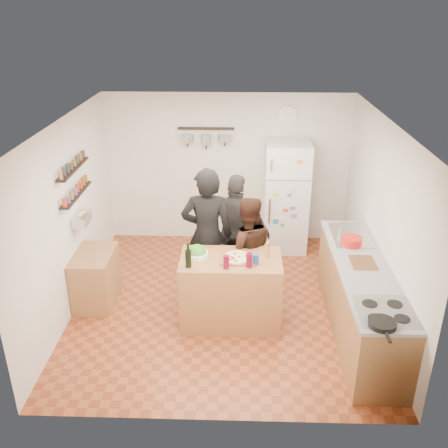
{
  "coord_description": "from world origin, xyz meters",
  "views": [
    {
      "loc": [
        0.19,
        -5.81,
        3.82
      ],
      "look_at": [
        0.0,
        0.1,
        1.15
      ],
      "focal_mm": 40.0,
      "sensor_mm": 36.0,
      "label": 1
    }
  ],
  "objects_px": {
    "wine_bottle": "(188,259)",
    "wall_clock": "(288,115)",
    "skillet": "(382,324)",
    "fridge": "(286,197)",
    "side_table": "(96,278)",
    "person_left": "(207,235)",
    "counter_run": "(360,299)",
    "person_back": "(237,231)",
    "red_bowl": "(352,241)",
    "salad_bowl": "(197,254)",
    "pepper_mill": "(267,251)",
    "salt_canister": "(256,259)",
    "prep_island": "(231,290)",
    "person_center": "(247,251)"
  },
  "relations": [
    {
      "from": "pepper_mill",
      "to": "person_back",
      "type": "height_order",
      "value": "person_back"
    },
    {
      "from": "wine_bottle",
      "to": "fridge",
      "type": "bearing_deg",
      "value": 60.35
    },
    {
      "from": "wine_bottle",
      "to": "pepper_mill",
      "type": "height_order",
      "value": "wine_bottle"
    },
    {
      "from": "salt_canister",
      "to": "fridge",
      "type": "bearing_deg",
      "value": 76.39
    },
    {
      "from": "salad_bowl",
      "to": "person_left",
      "type": "bearing_deg",
      "value": 80.4
    },
    {
      "from": "skillet",
      "to": "wall_clock",
      "type": "bearing_deg",
      "value": 99.63
    },
    {
      "from": "red_bowl",
      "to": "side_table",
      "type": "xyz_separation_m",
      "value": [
        -3.39,
        0.0,
        -0.61
      ]
    },
    {
      "from": "salt_canister",
      "to": "wall_clock",
      "type": "height_order",
      "value": "wall_clock"
    },
    {
      "from": "salad_bowl",
      "to": "fridge",
      "type": "height_order",
      "value": "fridge"
    },
    {
      "from": "salt_canister",
      "to": "side_table",
      "type": "height_order",
      "value": "salt_canister"
    },
    {
      "from": "pepper_mill",
      "to": "person_back",
      "type": "relative_size",
      "value": 0.1
    },
    {
      "from": "salt_canister",
      "to": "side_table",
      "type": "relative_size",
      "value": 0.15
    },
    {
      "from": "salad_bowl",
      "to": "red_bowl",
      "type": "xyz_separation_m",
      "value": [
        1.97,
        0.35,
        0.04
      ]
    },
    {
      "from": "prep_island",
      "to": "counter_run",
      "type": "xyz_separation_m",
      "value": [
        1.6,
        -0.15,
        -0.01
      ]
    },
    {
      "from": "salad_bowl",
      "to": "wine_bottle",
      "type": "distance_m",
      "value": 0.29
    },
    {
      "from": "counter_run",
      "to": "skillet",
      "type": "distance_m",
      "value": 1.3
    },
    {
      "from": "salt_canister",
      "to": "wall_clock",
      "type": "bearing_deg",
      "value": 78.06
    },
    {
      "from": "side_table",
      "to": "wine_bottle",
      "type": "bearing_deg",
      "value": -24.85
    },
    {
      "from": "wall_clock",
      "to": "prep_island",
      "type": "bearing_deg",
      "value": -108.91
    },
    {
      "from": "salad_bowl",
      "to": "red_bowl",
      "type": "bearing_deg",
      "value": 10.08
    },
    {
      "from": "prep_island",
      "to": "side_table",
      "type": "bearing_deg",
      "value": 167.72
    },
    {
      "from": "salad_bowl",
      "to": "side_table",
      "type": "height_order",
      "value": "salad_bowl"
    },
    {
      "from": "skillet",
      "to": "fridge",
      "type": "bearing_deg",
      "value": 100.52
    },
    {
      "from": "counter_run",
      "to": "pepper_mill",
      "type": "bearing_deg",
      "value": 170.17
    },
    {
      "from": "person_left",
      "to": "red_bowl",
      "type": "bearing_deg",
      "value": 172.77
    },
    {
      "from": "person_center",
      "to": "counter_run",
      "type": "xyz_separation_m",
      "value": [
        1.4,
        -0.64,
        -0.31
      ]
    },
    {
      "from": "fridge",
      "to": "side_table",
      "type": "distance_m",
      "value": 3.25
    },
    {
      "from": "person_back",
      "to": "counter_run",
      "type": "height_order",
      "value": "person_back"
    },
    {
      "from": "person_back",
      "to": "red_bowl",
      "type": "height_order",
      "value": "person_back"
    },
    {
      "from": "person_left",
      "to": "counter_run",
      "type": "distance_m",
      "value": 2.12
    },
    {
      "from": "pepper_mill",
      "to": "person_left",
      "type": "height_order",
      "value": "person_left"
    },
    {
      "from": "person_left",
      "to": "person_back",
      "type": "relative_size",
      "value": 1.14
    },
    {
      "from": "person_center",
      "to": "person_back",
      "type": "relative_size",
      "value": 0.92
    },
    {
      "from": "skillet",
      "to": "fridge",
      "type": "height_order",
      "value": "fridge"
    },
    {
      "from": "counter_run",
      "to": "person_left",
      "type": "bearing_deg",
      "value": 159.13
    },
    {
      "from": "red_bowl",
      "to": "prep_island",
      "type": "bearing_deg",
      "value": -165.52
    },
    {
      "from": "salad_bowl",
      "to": "counter_run",
      "type": "xyz_separation_m",
      "value": [
        2.02,
        -0.2,
        -0.49
      ]
    },
    {
      "from": "salt_canister",
      "to": "person_back",
      "type": "relative_size",
      "value": 0.07
    },
    {
      "from": "person_back",
      "to": "counter_run",
      "type": "distance_m",
      "value": 1.95
    },
    {
      "from": "prep_island",
      "to": "salad_bowl",
      "type": "distance_m",
      "value": 0.64
    },
    {
      "from": "salt_canister",
      "to": "wall_clock",
      "type": "relative_size",
      "value": 0.41
    },
    {
      "from": "salad_bowl",
      "to": "person_center",
      "type": "xyz_separation_m",
      "value": [
        0.62,
        0.44,
        -0.17
      ]
    },
    {
      "from": "person_left",
      "to": "side_table",
      "type": "xyz_separation_m",
      "value": [
        -1.51,
        -0.19,
        -0.58
      ]
    },
    {
      "from": "person_back",
      "to": "red_bowl",
      "type": "distance_m",
      "value": 1.61
    },
    {
      "from": "wine_bottle",
      "to": "person_center",
      "type": "height_order",
      "value": "person_center"
    },
    {
      "from": "pepper_mill",
      "to": "person_center",
      "type": "xyz_separation_m",
      "value": [
        -0.25,
        0.44,
        -0.23
      ]
    },
    {
      "from": "wine_bottle",
      "to": "wall_clock",
      "type": "relative_size",
      "value": 0.73
    },
    {
      "from": "person_left",
      "to": "pepper_mill",
      "type": "bearing_deg",
      "value": 143.89
    },
    {
      "from": "salad_bowl",
      "to": "counter_run",
      "type": "distance_m",
      "value": 2.09
    },
    {
      "from": "prep_island",
      "to": "pepper_mill",
      "type": "height_order",
      "value": "pepper_mill"
    }
  ]
}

